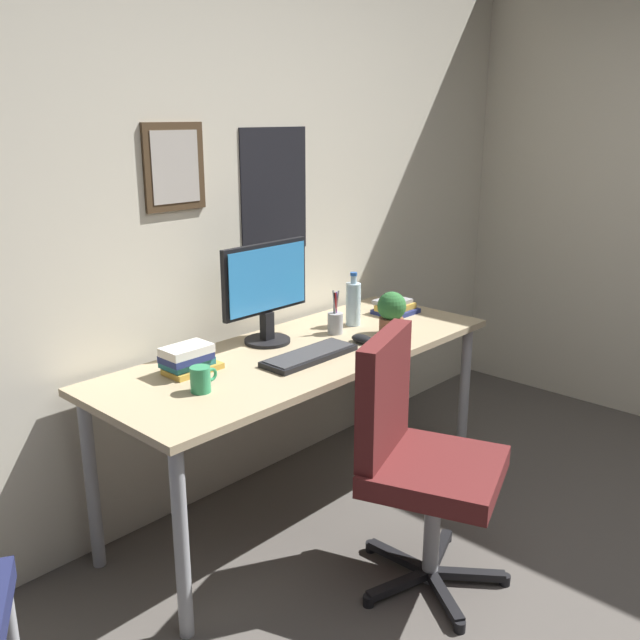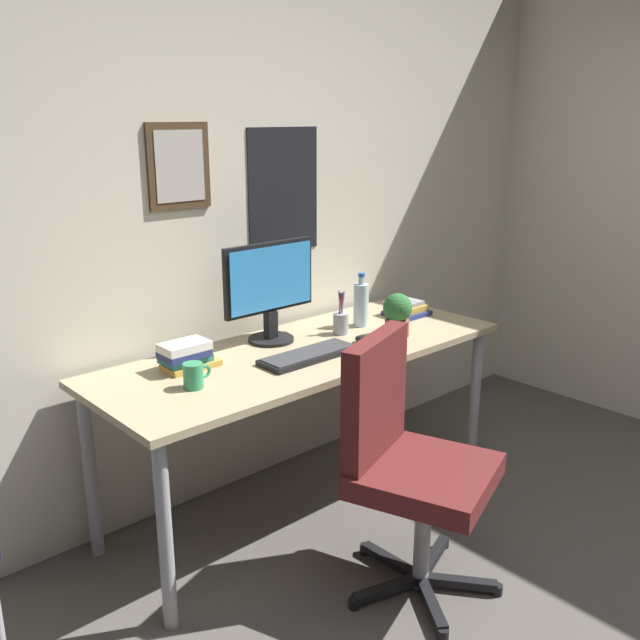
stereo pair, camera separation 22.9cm
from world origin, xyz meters
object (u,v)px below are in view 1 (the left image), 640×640
Objects in this scene: monitor at (266,289)px; book_stack_left at (188,359)px; computer_mouse at (362,339)px; potted_plant at (391,312)px; water_bottle at (353,303)px; pen_cup at (335,322)px; book_stack_right at (395,307)px; keyboard at (310,355)px; office_chair at (415,450)px; coffee_mug_near at (201,379)px.

book_stack_left is (-0.46, -0.05, -0.19)m from monitor.
computer_mouse is 0.21m from potted_plant.
pen_cup is at bearing -170.24° from water_bottle.
water_bottle is 0.30m from book_stack_right.
computer_mouse is at bearing -97.81° from pen_cup.
monitor reaches higher than book_stack_right.
keyboard is 3.91× the size of computer_mouse.
water_bottle reaches higher than book_stack_right.
office_chair is 0.92m from book_stack_left.
potted_plant is at bearing 44.66° from office_chair.
coffee_mug_near is at bearing 175.84° from keyboard.
coffee_mug_near is at bearing 175.31° from computer_mouse.
keyboard is 0.79m from book_stack_right.
computer_mouse is at bearing 176.87° from potted_plant.
office_chair is at bearing -122.03° from computer_mouse.
monitor is (0.05, 0.83, 0.45)m from office_chair.
coffee_mug_near is (-1.00, -0.14, -0.06)m from water_bottle.
computer_mouse is 0.78m from book_stack_left.
keyboard is at bearing -159.77° from water_bottle.
book_stack_right is (1.29, 0.11, -0.02)m from coffee_mug_near.
office_chair is 0.65m from computer_mouse.
coffee_mug_near is at bearing 130.28° from office_chair.
book_stack_right is at bearing -3.69° from book_stack_left.
potted_plant reaches higher than book_stack_right.
book_stack_right is (0.29, -0.02, -0.07)m from water_bottle.
book_stack_right is at bearing 5.07° from coffee_mug_near.
monitor is at bearing 86.53° from office_chair.
monitor reaches higher than office_chair.
pen_cup is (0.32, 0.15, 0.04)m from keyboard.
book_stack_left is at bearing 65.50° from coffee_mug_near.
potted_plant is at bearing -34.83° from monitor.
computer_mouse reaches higher than keyboard.
keyboard is at bearing 87.51° from office_chair.
office_chair is 0.79m from potted_plant.
coffee_mug_near is at bearing -114.50° from book_stack_left.
water_bottle is 2.27× the size of coffee_mug_near.
coffee_mug_near reaches higher than book_stack_right.
book_stack_right is (0.45, 0.00, -0.02)m from pen_cup.
book_stack_right is (0.77, 0.15, 0.02)m from keyboard.
monitor is at bearing 170.11° from book_stack_right.
pen_cup is 0.89× the size of book_stack_left.
potted_plant is (0.19, -0.01, 0.09)m from computer_mouse.
potted_plant is 0.26m from pen_cup.
computer_mouse is (0.30, -0.03, 0.01)m from keyboard.
monitor is at bearing 6.50° from book_stack_left.
potted_plant is at bearing -4.40° from coffee_mug_near.
potted_plant is at bearing -145.79° from book_stack_right.
monitor is 1.82× the size of water_bottle.
book_stack_left is (-0.73, 0.26, 0.03)m from computer_mouse.
office_chair is 4.87× the size of potted_plant.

